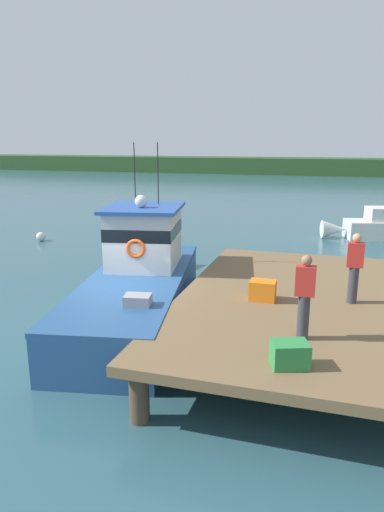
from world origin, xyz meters
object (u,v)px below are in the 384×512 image
object	(u,v)px
deckhand_by_the_boat	(305,295)
deckhand_further_back	(355,267)
mooring_buoy_outer	(41,237)
main_fishing_boat	(141,278)
crate_single_far	(290,354)
crate_stack_near_edge	(263,290)
mooring_buoy_channel_marker	(315,267)

from	to	relation	value
deckhand_by_the_boat	deckhand_further_back	bearing A→B (deg)	68.00
deckhand_by_the_boat	mooring_buoy_outer	bearing A→B (deg)	140.82
main_fishing_boat	crate_single_far	bearing A→B (deg)	-44.51
crate_stack_near_edge	deckhand_further_back	bearing A→B (deg)	11.93
crate_single_far	mooring_buoy_outer	bearing A→B (deg)	137.60
crate_single_far	deckhand_by_the_boat	xyz separation A→B (m)	(0.13, 1.19, 0.65)
mooring_buoy_channel_marker	crate_stack_near_edge	bearing A→B (deg)	-97.66
mooring_buoy_channel_marker	mooring_buoy_outer	size ratio (longest dim) A/B	0.83
crate_single_far	main_fishing_boat	bearing A→B (deg)	135.49
crate_single_far	deckhand_further_back	size ratio (longest dim) A/B	0.37
crate_single_far	mooring_buoy_channel_marker	world-z (taller)	crate_single_far
deckhand_further_back	mooring_buoy_outer	world-z (taller)	deckhand_further_back
crate_stack_near_edge	deckhand_by_the_boat	bearing A→B (deg)	-61.93
main_fishing_boat	deckhand_by_the_boat	size ratio (longest dim) A/B	6.12
crate_stack_near_edge	deckhand_further_back	xyz separation A→B (m)	(2.00, 0.42, 0.62)
main_fishing_boat	mooring_buoy_outer	world-z (taller)	main_fishing_boat
crate_stack_near_edge	crate_single_far	world-z (taller)	crate_stack_near_edge
deckhand_further_back	crate_stack_near_edge	bearing A→B (deg)	-168.07
crate_stack_near_edge	main_fishing_boat	bearing A→B (deg)	159.43
mooring_buoy_channel_marker	deckhand_by_the_boat	bearing A→B (deg)	-89.51
main_fishing_boat	deckhand_by_the_boat	world-z (taller)	main_fishing_boat
deckhand_further_back	mooring_buoy_channel_marker	distance (m)	7.07
crate_stack_near_edge	mooring_buoy_channel_marker	bearing A→B (deg)	82.34
deckhand_further_back	main_fishing_boat	bearing A→B (deg)	170.39
mooring_buoy_outer	deckhand_by_the_boat	bearing A→B (deg)	-39.18
crate_single_far	mooring_buoy_outer	distance (m)	17.97
crate_stack_near_edge	mooring_buoy_outer	xyz separation A→B (m)	(-12.33, 8.94, -1.21)
crate_stack_near_edge	mooring_buoy_channel_marker	size ratio (longest dim) A/B	1.61
crate_single_far	deckhand_further_back	bearing A→B (deg)	73.04
deckhand_by_the_boat	mooring_buoy_channel_marker	bearing A→B (deg)	90.49
mooring_buoy_channel_marker	deckhand_further_back	bearing A→B (deg)	-81.24
crate_single_far	mooring_buoy_channel_marker	xyz separation A→B (m)	(0.05, 10.31, -1.22)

